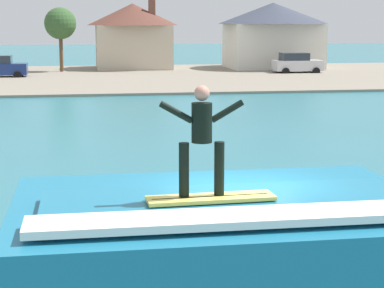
% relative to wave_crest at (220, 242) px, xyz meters
% --- Properties ---
extents(ground_plane, '(260.00, 260.00, 0.00)m').
position_rel_wave_crest_xyz_m(ground_plane, '(0.51, 0.73, -0.81)').
color(ground_plane, '#2A707D').
extents(wave_crest, '(6.89, 4.58, 1.72)m').
position_rel_wave_crest_xyz_m(wave_crest, '(0.00, 0.00, 0.00)').
color(wave_crest, teal).
rests_on(wave_crest, ground_plane).
extents(surfboard, '(2.04, 0.58, 0.06)m').
position_rel_wave_crest_xyz_m(surfboard, '(-0.29, -0.62, 0.94)').
color(surfboard, '#EAD159').
rests_on(surfboard, wave_crest).
extents(surfer, '(1.33, 0.32, 1.74)m').
position_rel_wave_crest_xyz_m(surfer, '(-0.42, -0.56, 1.95)').
color(surfer, black).
rests_on(surfer, surfboard).
extents(shoreline_bank, '(120.00, 27.84, 0.16)m').
position_rel_wave_crest_xyz_m(shoreline_bank, '(0.51, 44.76, -0.73)').
color(shoreline_bank, gray).
rests_on(shoreline_bank, ground_plane).
extents(car_near_shore, '(4.01, 2.09, 1.86)m').
position_rel_wave_crest_xyz_m(car_near_shore, '(-8.68, 45.40, 0.14)').
color(car_near_shore, navy).
rests_on(car_near_shore, ground_plane).
extents(car_far_shore, '(4.17, 2.29, 1.86)m').
position_rel_wave_crest_xyz_m(car_far_shore, '(16.18, 46.21, 0.14)').
color(car_far_shore, silver).
rests_on(car_far_shore, ground_plane).
extents(house_gabled_white, '(10.44, 10.44, 6.29)m').
position_rel_wave_crest_xyz_m(house_gabled_white, '(15.75, 52.44, 2.81)').
color(house_gabled_white, silver).
rests_on(house_gabled_white, ground_plane).
extents(house_small_cottage, '(8.53, 8.53, 6.60)m').
position_rel_wave_crest_xyz_m(house_small_cottage, '(2.57, 53.88, 2.67)').
color(house_small_cottage, beige).
rests_on(house_small_cottage, ground_plane).
extents(tree_tall_bare, '(2.78, 2.78, 5.76)m').
position_rel_wave_crest_xyz_m(tree_tall_bare, '(-4.03, 50.61, 3.52)').
color(tree_tall_bare, brown).
rests_on(tree_tall_bare, ground_plane).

